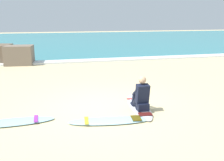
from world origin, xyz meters
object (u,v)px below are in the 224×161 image
surfboard_main (139,106)px  surfer_seated (141,96)px  surfboard_spare_far (12,122)px  surfboard_spare_near (110,121)px

surfboard_main → surfer_seated: 0.50m
surfboard_main → surfer_seated: (-0.04, -0.30, 0.40)m
surfer_seated → surfboard_spare_far: bearing=-179.2°
surfer_seated → surfboard_spare_far: surfer_seated is taller
surfboard_spare_near → surfboard_spare_far: (-2.40, 0.49, 0.00)m
surfboard_spare_near → surfboard_spare_far: size_ratio=1.03×
surfboard_spare_near → surfboard_spare_far: bearing=168.5°
surfer_seated → surfboard_spare_far: 3.44m
surfboard_spare_far → surfboard_spare_near: bearing=-11.5°
surfboard_main → surfboard_spare_near: (-1.06, -0.84, 0.00)m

